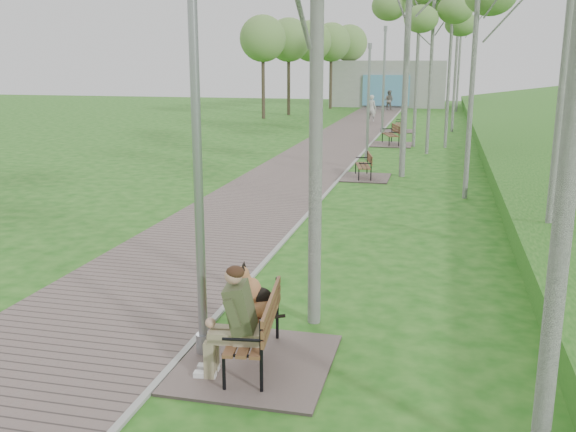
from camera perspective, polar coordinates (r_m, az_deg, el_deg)
name	(u,v)px	position (r m, az deg, el deg)	size (l,w,h in m)	color
ground	(194,342)	(9.77, -8.32, -11.06)	(120.00, 120.00, 0.00)	#195812
walkway	(329,148)	(30.42, 3.65, 6.04)	(3.50, 67.00, 0.04)	#6E5E59
kerb	(366,149)	(30.17, 6.94, 5.92)	(0.10, 67.00, 0.05)	#999993
building_north	(389,83)	(59.42, 8.94, 11.56)	(10.00, 5.20, 4.00)	#9E9E99
bench_main	(247,331)	(8.81, -3.67, -10.20)	(2.04, 2.26, 1.78)	#6E5E59
bench_second	(363,172)	(22.81, 6.70, 3.86)	(1.77, 1.96, 1.09)	#6E5E59
bench_third	(390,140)	(32.02, 9.09, 6.67)	(2.00, 2.23, 1.23)	#6E5E59
bench_far	(399,128)	(38.26, 9.86, 7.72)	(1.75, 1.94, 1.07)	#6E5E59
lamp_post_near	(198,179)	(8.60, -7.99, 3.28)	(0.21, 0.21, 5.42)	gray
lamp_post_second	(368,106)	(26.97, 7.14, 9.66)	(0.18, 0.18, 4.73)	gray
lamp_post_third	(384,84)	(36.99, 8.50, 11.52)	(0.23, 0.23, 5.87)	gray
pedestrian_near	(372,108)	(43.90, 7.45, 9.46)	(0.65, 0.43, 1.79)	beige
pedestrian_far	(389,100)	(54.09, 8.95, 10.12)	(0.80, 0.62, 1.64)	slate
birch_mid_c	(434,2)	(29.14, 12.88, 18.08)	(2.23, 2.23, 8.22)	silver
birch_far_a	(453,5)	(31.36, 14.47, 17.69)	(2.42, 2.42, 8.24)	silver
birch_distant_b	(463,5)	(54.18, 15.27, 17.64)	(2.91, 2.91, 10.45)	silver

